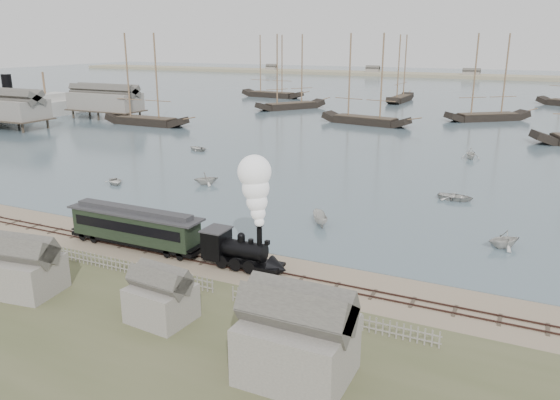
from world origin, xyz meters
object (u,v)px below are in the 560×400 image
at_px(passenger_coach, 135,226).
at_px(steamship, 9,98).
at_px(locomotive, 251,221).
at_px(beached_dinghy, 191,245).

bearing_deg(passenger_coach, steamship, 147.15).
height_order(passenger_coach, steamship, steamship).
bearing_deg(locomotive, beached_dinghy, 165.68).
relative_size(locomotive, beached_dinghy, 2.71).
relative_size(locomotive, passenger_coach, 0.68).
bearing_deg(beached_dinghy, steamship, 77.44).
bearing_deg(locomotive, steamship, 150.72).
bearing_deg(locomotive, passenger_coach, -180.00).
relative_size(locomotive, steamship, 0.19).
bearing_deg(passenger_coach, beached_dinghy, 21.80).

